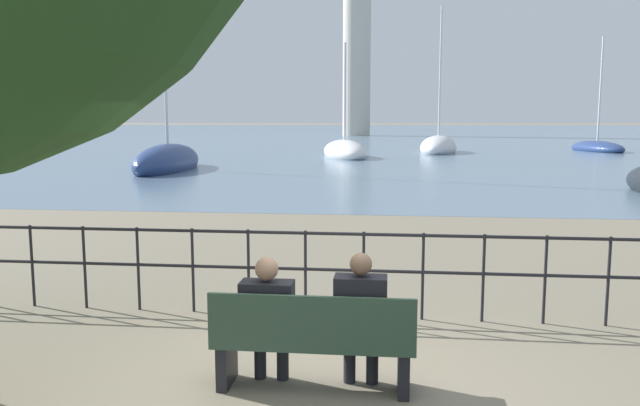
{
  "coord_description": "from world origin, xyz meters",
  "views": [
    {
      "loc": [
        0.64,
        -5.25,
        2.37
      ],
      "look_at": [
        0.0,
        0.5,
        1.6
      ],
      "focal_mm": 35.0,
      "sensor_mm": 36.0,
      "label": 1
    }
  ],
  "objects": [
    {
      "name": "promenade_railing",
      "position": [
        0.0,
        2.05,
        0.69
      ],
      "size": [
        11.98,
        0.04,
        1.05
      ],
      "color": "black",
      "rests_on": "ground_plane"
    },
    {
      "name": "seated_person_left",
      "position": [
        -0.41,
        0.01,
        0.65
      ],
      "size": [
        0.47,
        0.35,
        1.18
      ],
      "color": "black",
      "rests_on": "ground_plane"
    },
    {
      "name": "sailboat_0",
      "position": [
        -2.23,
        34.72,
        0.34
      ],
      "size": [
        4.27,
        7.39,
        7.68
      ],
      "rotation": [
        0.0,
        0.0,
        0.29
      ],
      "color": "white",
      "rests_on": "ground_plane"
    },
    {
      "name": "seated_person_right",
      "position": [
        0.41,
        0.01,
        0.68
      ],
      "size": [
        0.46,
        0.35,
        1.24
      ],
      "color": "black",
      "rests_on": "ground_plane"
    },
    {
      "name": "harbor_lighthouse",
      "position": [
        -4.51,
        90.74,
        12.29
      ],
      "size": [
        4.18,
        4.18,
        26.42
      ],
      "color": "beige",
      "rests_on": "ground_plane"
    },
    {
      "name": "ground_plane",
      "position": [
        0.0,
        0.0,
        0.0
      ],
      "size": [
        1000.0,
        1000.0,
        0.0
      ],
      "primitive_type": "plane",
      "color": "#7A705B"
    },
    {
      "name": "park_bench",
      "position": [
        0.0,
        -0.06,
        0.43
      ],
      "size": [
        1.78,
        0.45,
        0.9
      ],
      "color": "#334C38",
      "rests_on": "ground_plane"
    },
    {
      "name": "harbor_water",
      "position": [
        0.0,
        160.22,
        0.0
      ],
      "size": [
        600.0,
        300.0,
        0.01
      ],
      "color": "slate",
      "rests_on": "ground_plane"
    },
    {
      "name": "sailboat_3",
      "position": [
        -9.83,
        23.38,
        0.39
      ],
      "size": [
        2.51,
        8.03,
        11.49
      ],
      "rotation": [
        0.0,
        0.0,
        0.05
      ],
      "color": "navy",
      "rests_on": "ground_plane"
    },
    {
      "name": "sailboat_1",
      "position": [
        16.41,
        44.57,
        0.27
      ],
      "size": [
        3.57,
        6.98,
        8.91
      ],
      "rotation": [
        0.0,
        0.0,
        0.19
      ],
      "color": "navy",
      "rests_on": "ground_plane"
    },
    {
      "name": "sailboat_5",
      "position": [
        4.19,
        41.18,
        0.39
      ],
      "size": [
        3.58,
        7.6,
        11.01
      ],
      "rotation": [
        0.0,
        0.0,
        -0.14
      ],
      "color": "silver",
      "rests_on": "ground_plane"
    }
  ]
}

